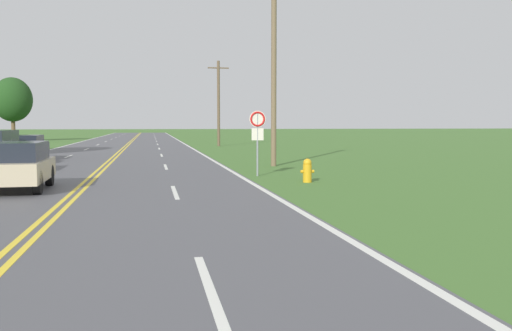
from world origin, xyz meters
TOP-DOWN VIEW (x-y plane):
  - fire_hydrant at (7.04, 18.34)m, footprint 0.45×0.29m
  - traffic_sign at (5.86, 20.73)m, footprint 0.60×0.10m
  - utility_pole_midground at (7.49, 25.21)m, footprint 1.80×0.24m
  - utility_pole_far at (7.80, 47.67)m, footprint 1.80×0.24m
  - tree_mid_treeline at (-12.79, 65.17)m, footprint 4.21×4.21m
  - car_champagne_hatchback_nearest at (-1.77, 17.83)m, footprint 1.83×3.53m
  - car_dark_grey_sedan_mid_near at (-4.43, 31.55)m, footprint 2.01×4.89m

SIDE VIEW (x-z plane):
  - fire_hydrant at x=7.04m, z-range 0.01..0.78m
  - car_dark_grey_sedan_mid_near at x=-4.43m, z-range 0.04..1.36m
  - car_champagne_hatchback_nearest at x=-1.77m, z-range 0.05..1.45m
  - traffic_sign at x=5.86m, z-range 0.60..2.98m
  - utility_pole_far at x=7.80m, z-range 0.15..7.40m
  - tree_mid_treeline at x=-12.79m, z-range 1.06..8.05m
  - utility_pole_midground at x=7.49m, z-range 0.16..9.14m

